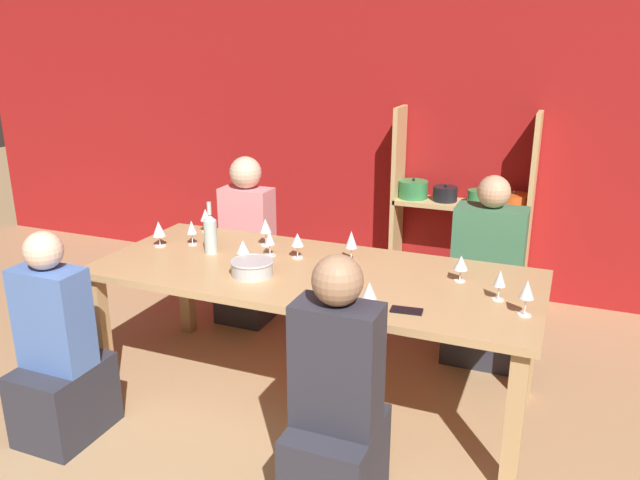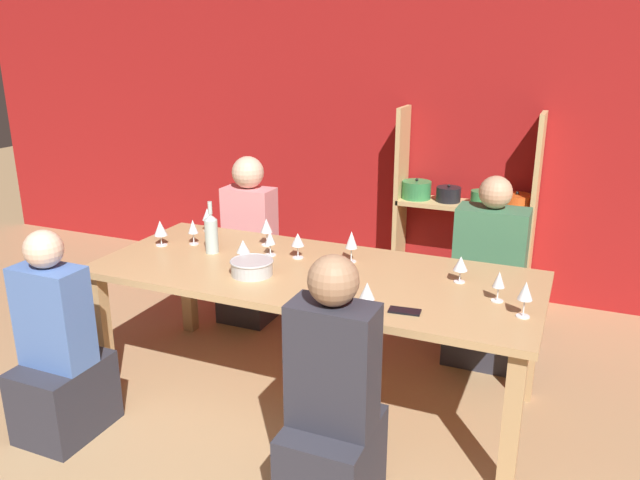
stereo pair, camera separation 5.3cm
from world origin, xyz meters
TOP-DOWN VIEW (x-y plane):
  - wall_back_red at (0.00, 3.83)m, footprint 8.80×0.06m
  - shelf_unit at (0.55, 3.63)m, footprint 1.06×0.30m
  - dining_table at (0.05, 1.84)m, footprint 2.48×1.03m
  - mixing_bowl at (-0.23, 1.66)m, footprint 0.24×0.24m
  - wine_bottle_green at (-0.63, 1.89)m, footprint 0.08×0.08m
  - wine_glass_empty_a at (-0.90, 2.25)m, footprint 0.07×0.07m
  - wine_glass_white_a at (-0.83, 1.98)m, footprint 0.06×0.06m
  - wine_glass_empty_b at (0.20, 2.07)m, footprint 0.07×0.07m
  - wine_glass_white_b at (-0.36, 1.79)m, footprint 0.08×0.08m
  - wine_glass_empty_c at (-0.29, 1.98)m, footprint 0.07×0.07m
  - wine_glass_white_c at (1.19, 1.67)m, footprint 0.07×0.07m
  - wine_glass_red_a at (0.84, 1.99)m, footprint 0.08×0.08m
  - wine_glass_empty_d at (1.06, 1.81)m, footprint 0.06×0.06m
  - wine_glass_red_b at (0.51, 1.43)m, footprint 0.08×0.08m
  - wine_glass_white_d at (-0.11, 2.00)m, footprint 0.08×0.08m
  - wine_glass_white_e at (-0.40, 2.15)m, footprint 0.07×0.07m
  - wine_glass_white_f at (-1.00, 1.88)m, footprint 0.08×0.08m
  - cell_phone at (0.67, 1.51)m, footprint 0.16×0.09m
  - person_near_a at (-1.00, 0.99)m, footprint 0.36×0.45m
  - person_far_a at (0.89, 2.74)m, footprint 0.44×0.55m
  - person_near_b at (0.51, 1.01)m, footprint 0.36×0.46m
  - person_far_b at (-0.81, 2.67)m, footprint 0.37×0.46m

SIDE VIEW (x-z plane):
  - person_near_a at x=-1.00m, z-range -0.15..0.97m
  - person_far_a at x=0.89m, z-range -0.17..1.04m
  - person_near_b at x=0.51m, z-range -0.15..1.05m
  - person_far_b at x=-0.81m, z-range -0.15..1.07m
  - shelf_unit at x=0.55m, z-range -0.17..1.33m
  - dining_table at x=0.05m, z-range 0.31..1.08m
  - cell_phone at x=0.67m, z-range 0.77..0.78m
  - mixing_bowl at x=-0.23m, z-range 0.78..0.86m
  - wine_glass_white_b at x=-0.36m, z-range 0.80..0.94m
  - wine_glass_red_a at x=0.84m, z-range 0.80..0.95m
  - wine_glass_empty_c at x=-0.29m, z-range 0.80..0.95m
  - wine_glass_red_b at x=0.51m, z-range 0.80..0.95m
  - wine_glass_white_f at x=-1.00m, z-range 0.80..0.96m
  - wine_glass_white_d at x=-0.11m, z-range 0.80..0.96m
  - wine_glass_white_a at x=-0.83m, z-range 0.80..0.96m
  - wine_glass_empty_d at x=1.06m, z-range 0.80..0.96m
  - wine_glass_empty_a at x=-0.90m, z-range 0.81..0.97m
  - wine_glass_white_e at x=-0.40m, z-range 0.81..0.98m
  - wine_glass_white_c at x=1.19m, z-range 0.81..0.98m
  - wine_bottle_green at x=-0.63m, z-range 0.74..1.06m
  - wine_glass_empty_b at x=0.20m, z-range 0.81..1.00m
  - wall_back_red at x=0.00m, z-range 0.00..2.70m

